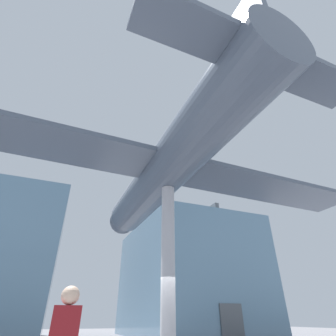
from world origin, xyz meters
The scene contains 3 objects.
glass_pavilion_right centered at (8.60, 16.48, 4.77)m, with size 10.29×13.80×10.12m.
support_pylon_central centered at (0.00, 0.00, 2.79)m, with size 0.46×0.46×5.58m.
suspended_airplane centered at (0.00, 0.16, 6.47)m, with size 18.64×13.52×3.29m.
Camera 1 is at (-3.28, -8.18, 1.39)m, focal length 28.00 mm.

